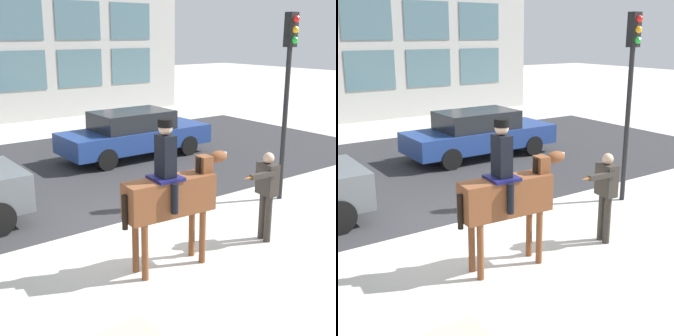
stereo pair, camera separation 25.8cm
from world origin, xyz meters
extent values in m
plane|color=beige|center=(0.00, 0.00, 0.00)|extent=(80.00, 80.00, 0.00)
cube|color=#2D2D30|center=(0.00, 4.75, 0.00)|extent=(22.01, 8.50, 0.01)
cube|color=slate|center=(2.77, 12.83, 2.21)|extent=(2.21, 0.02, 1.69)
cube|color=slate|center=(5.53, 12.83, 2.21)|extent=(2.21, 0.02, 1.69)
cube|color=slate|center=(8.30, 12.83, 2.21)|extent=(2.21, 0.02, 1.69)
cube|color=slate|center=(2.77, 12.83, 4.32)|extent=(2.21, 0.02, 1.69)
cube|color=slate|center=(5.53, 12.83, 4.32)|extent=(2.21, 0.02, 1.69)
cube|color=slate|center=(8.30, 12.83, 4.32)|extent=(2.21, 0.02, 1.69)
cube|color=brown|center=(-0.06, -1.61, 1.24)|extent=(1.56, 0.55, 0.60)
cylinder|color=brown|center=(0.50, -1.50, 0.47)|extent=(0.11, 0.11, 0.93)
cylinder|color=brown|center=(0.47, -1.81, 0.47)|extent=(0.11, 0.11, 0.93)
cylinder|color=brown|center=(-0.60, -1.42, 0.47)|extent=(0.11, 0.11, 0.93)
cylinder|color=brown|center=(-0.62, -1.73, 0.47)|extent=(0.11, 0.11, 0.93)
cube|color=brown|center=(0.61, -1.66, 1.57)|extent=(0.22, 0.26, 0.48)
cube|color=black|center=(0.49, -1.65, 1.59)|extent=(0.05, 0.08, 0.44)
ellipsoid|color=brown|center=(0.89, -1.68, 1.76)|extent=(0.35, 0.22, 0.20)
cube|color=silver|center=(0.99, -1.69, 1.78)|extent=(0.13, 0.06, 0.08)
cylinder|color=black|center=(-0.87, -1.55, 1.13)|extent=(0.09, 0.09, 0.55)
cube|color=#14144C|center=(-0.14, -1.61, 1.56)|extent=(0.49, 0.51, 0.05)
cube|color=black|center=(-0.14, -1.61, 1.91)|extent=(0.24, 0.34, 0.65)
sphere|color=#D1A889|center=(-0.14, -1.61, 2.35)|extent=(0.22, 0.22, 0.22)
cylinder|color=black|center=(-0.14, -1.61, 2.43)|extent=(0.24, 0.24, 0.12)
cylinder|color=black|center=(-0.12, -1.34, 1.30)|extent=(0.11, 0.11, 0.48)
cylinder|color=black|center=(-0.16, -1.88, 1.30)|extent=(0.11, 0.11, 0.48)
cylinder|color=#332D28|center=(1.99, -1.90, 0.45)|extent=(0.13, 0.13, 0.90)
cylinder|color=#332D28|center=(2.00, -1.74, 0.45)|extent=(0.13, 0.13, 0.90)
cube|color=#332D28|center=(1.99, -1.82, 1.20)|extent=(0.26, 0.42, 0.59)
sphere|color=#D1A889|center=(1.99, -1.82, 1.59)|extent=(0.20, 0.20, 0.20)
cube|color=#332D28|center=(1.70, -1.97, 1.36)|extent=(0.56, 0.14, 0.09)
cone|color=orange|center=(1.36, -1.93, 1.36)|extent=(0.18, 0.06, 0.04)
cylinder|color=black|center=(-1.97, 1.31, 0.35)|extent=(0.69, 0.22, 0.69)
cube|color=navy|center=(3.39, 4.83, 0.61)|extent=(4.74, 1.74, 0.60)
cube|color=black|center=(3.27, 4.83, 1.18)|extent=(2.37, 1.53, 0.55)
cylinder|color=black|center=(4.86, 4.03, 0.31)|extent=(0.63, 0.21, 0.63)
cylinder|color=black|center=(4.86, 5.63, 0.31)|extent=(0.63, 0.21, 0.63)
cylinder|color=black|center=(1.92, 4.03, 0.31)|extent=(0.63, 0.21, 0.63)
cylinder|color=black|center=(1.92, 5.63, 0.31)|extent=(0.63, 0.21, 0.63)
cylinder|color=black|center=(4.03, -0.45, 1.73)|extent=(0.11, 0.11, 3.45)
cube|color=black|center=(4.03, -0.45, 3.81)|extent=(0.24, 0.19, 0.72)
sphere|color=red|center=(4.03, -0.57, 4.03)|extent=(0.15, 0.15, 0.15)
sphere|color=orange|center=(4.03, -0.57, 3.81)|extent=(0.15, 0.15, 0.15)
sphere|color=green|center=(4.03, -0.57, 3.60)|extent=(0.15, 0.15, 0.15)
camera|label=1|loc=(-4.25, -7.25, 3.72)|focal=50.00mm
camera|label=2|loc=(-4.04, -7.40, 3.72)|focal=50.00mm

